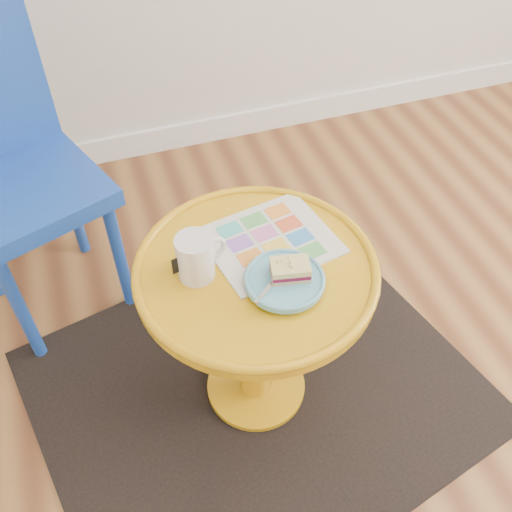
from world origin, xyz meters
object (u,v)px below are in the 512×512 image
object	(u,v)px
plate	(285,281)
chair	(8,162)
newspaper	(270,241)
mug	(196,256)
side_table	(256,308)

from	to	relation	value
plate	chair	bearing A→B (deg)	129.63
newspaper	plate	distance (m)	0.15
mug	plate	distance (m)	0.22
chair	plate	size ratio (longest dim) A/B	5.13
side_table	newspaper	bearing A→B (deg)	48.58
side_table	chair	world-z (taller)	chair
side_table	newspaper	xyz separation A→B (m)	(0.06, 0.07, 0.17)
plate	newspaper	bearing A→B (deg)	82.83
chair	newspaper	world-z (taller)	chair
chair	newspaper	bearing A→B (deg)	-63.60
newspaper	mug	distance (m)	0.22
side_table	mug	xyz separation A→B (m)	(-0.14, 0.03, 0.23)
mug	newspaper	bearing A→B (deg)	0.40
side_table	newspaper	world-z (taller)	newspaper
newspaper	plate	size ratio (longest dim) A/B	1.64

